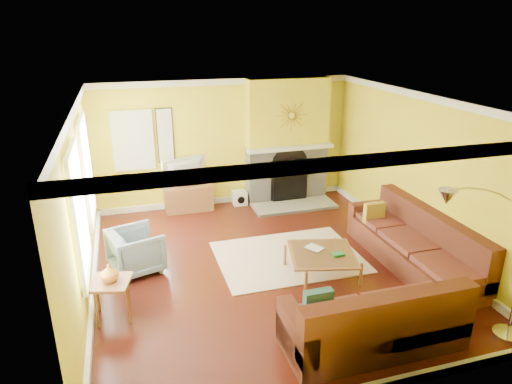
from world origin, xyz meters
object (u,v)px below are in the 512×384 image
object	(u,v)px
sectional_sofa	(359,259)
arc_lamp	(484,270)
armchair	(136,251)
coffee_table	(321,264)
media_console	(189,198)
side_table	(113,299)

from	to	relation	value
sectional_sofa	arc_lamp	world-z (taller)	arc_lamp
sectional_sofa	armchair	xyz separation A→B (m)	(-3.21, 1.40, -0.10)
coffee_table	armchair	world-z (taller)	armchair
sectional_sofa	coffee_table	world-z (taller)	sectional_sofa
coffee_table	media_console	distance (m)	3.67
sectional_sofa	coffee_table	xyz separation A→B (m)	(-0.41, 0.43, -0.25)
side_table	arc_lamp	distance (m)	4.70
side_table	arc_lamp	world-z (taller)	arc_lamp
sectional_sofa	coffee_table	distance (m)	0.64
armchair	side_table	distance (m)	1.24
media_console	side_table	size ratio (longest dim) A/B	1.82
sectional_sofa	armchair	bearing A→B (deg)	156.44
armchair	sectional_sofa	bearing A→B (deg)	-130.25
side_table	sectional_sofa	bearing A→B (deg)	-3.52
coffee_table	arc_lamp	bearing A→B (deg)	-62.56
coffee_table	side_table	distance (m)	3.17
sectional_sofa	arc_lamp	bearing A→B (deg)	-68.00
media_console	side_table	bearing A→B (deg)	-113.97
coffee_table	side_table	size ratio (longest dim) A/B	1.82
arc_lamp	media_console	bearing A→B (deg)	116.54
sectional_sofa	side_table	distance (m)	3.58
sectional_sofa	side_table	size ratio (longest dim) A/B	6.30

